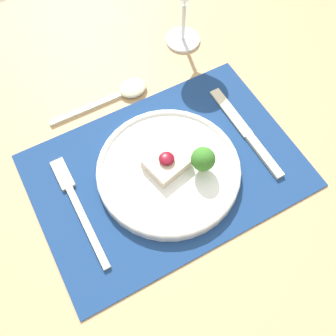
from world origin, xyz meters
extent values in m
plane|color=gray|center=(0.00, 0.00, 0.00)|extent=(8.00, 8.00, 0.00)
cube|color=tan|center=(0.00, 0.00, 0.74)|extent=(1.47, 1.14, 0.03)
cylinder|color=tan|center=(0.66, 0.50, 0.36)|extent=(0.06, 0.06, 0.72)
cube|color=navy|center=(0.00, 0.00, 0.75)|extent=(0.46, 0.32, 0.00)
cylinder|color=white|center=(0.00, -0.01, 0.76)|extent=(0.25, 0.25, 0.02)
torus|color=white|center=(0.00, -0.01, 0.77)|extent=(0.25, 0.25, 0.01)
cube|color=beige|center=(0.00, 0.00, 0.78)|extent=(0.08, 0.07, 0.02)
ellipsoid|color=maroon|center=(0.00, 0.00, 0.80)|extent=(0.03, 0.03, 0.01)
cylinder|color=#84B256|center=(0.05, -0.03, 0.78)|extent=(0.01, 0.01, 0.02)
sphere|color=#387A28|center=(0.05, -0.03, 0.80)|extent=(0.04, 0.04, 0.04)
cube|color=beige|center=(-0.16, -0.03, 0.76)|extent=(0.01, 0.16, 0.01)
cube|color=beige|center=(-0.16, 0.08, 0.76)|extent=(0.02, 0.06, 0.01)
cube|color=beige|center=(0.17, -0.06, 0.76)|extent=(0.02, 0.10, 0.01)
cube|color=beige|center=(0.17, 0.05, 0.76)|extent=(0.02, 0.12, 0.00)
cube|color=beige|center=(-0.07, 0.19, 0.76)|extent=(0.15, 0.01, 0.01)
ellipsoid|color=beige|center=(0.03, 0.19, 0.76)|extent=(0.06, 0.05, 0.02)
cylinder|color=white|center=(0.18, 0.26, 0.76)|extent=(0.07, 0.07, 0.01)
cylinder|color=white|center=(0.18, 0.26, 0.80)|extent=(0.01, 0.01, 0.09)
camera|label=1|loc=(-0.15, -0.29, 1.37)|focal=42.00mm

